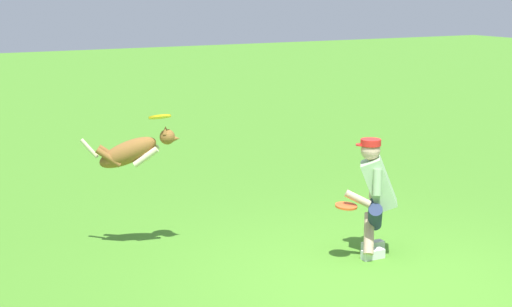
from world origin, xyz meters
TOP-DOWN VIEW (x-y plane):
  - ground_plane at (0.00, 0.00)m, footprint 60.00×60.00m
  - person at (-0.43, -0.66)m, footprint 0.71×0.61m
  - dog at (1.81, -2.08)m, footprint 1.01×0.54m
  - frisbee_flying at (1.54, -1.94)m, footprint 0.35×0.34m
  - frisbee_held at (-0.04, -0.64)m, footprint 0.33×0.33m

SIDE VIEW (x-z plane):
  - ground_plane at x=0.00m, z-range 0.00..0.00m
  - frisbee_held at x=-0.04m, z-range 0.59..0.63m
  - person at x=-0.43m, z-range 0.05..1.34m
  - dog at x=1.81m, z-range 0.86..1.39m
  - frisbee_flying at x=1.54m, z-range 1.45..1.57m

